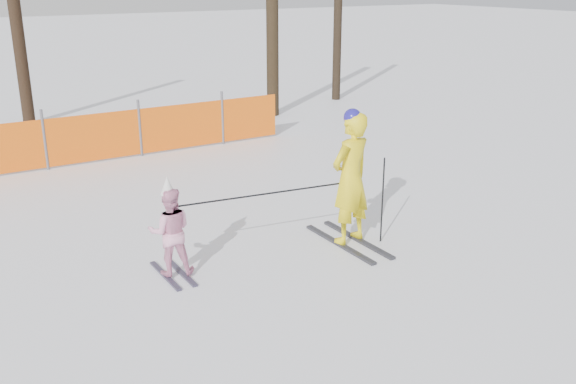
% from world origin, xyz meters
% --- Properties ---
extents(ground, '(120.00, 120.00, 0.00)m').
position_xyz_m(ground, '(0.00, 0.00, 0.00)').
color(ground, white).
rests_on(ground, ground).
extents(adult, '(0.80, 1.64, 2.04)m').
position_xyz_m(adult, '(1.07, 0.51, 1.02)').
color(adult, black).
rests_on(adult, ground).
extents(child, '(0.70, 0.97, 1.38)m').
position_xyz_m(child, '(-1.57, 0.88, 0.63)').
color(child, black).
rests_on(child, ground).
extents(ski_poles, '(2.98, 0.57, 1.30)m').
position_xyz_m(ski_poles, '(0.37, 0.56, 0.85)').
color(ski_poles, black).
rests_on(ski_poles, ground).
extents(tree_trunks, '(9.38, 2.80, 6.18)m').
position_xyz_m(tree_trunks, '(3.58, 10.05, 2.74)').
color(tree_trunks, black).
rests_on(tree_trunks, ground).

